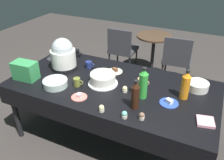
{
  "coord_description": "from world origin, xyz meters",
  "views": [
    {
      "loc": [
        0.91,
        -1.93,
        2.04
      ],
      "look_at": [
        0.0,
        0.0,
        0.8
      ],
      "focal_mm": 37.26,
      "sensor_mm": 36.0,
      "label": 1
    }
  ],
  "objects_px": {
    "glass_salad_bowl": "(55,83)",
    "dessert_plate_charcoal": "(54,58)",
    "cupcake_cocoa": "(64,51)",
    "soda_bottle_lime_soda": "(143,84)",
    "maroon_chair_left": "(122,48)",
    "ceramic_snack_bowl": "(198,86)",
    "coffee_mug_navy": "(89,65)",
    "cupcake_vanilla": "(125,89)",
    "soda_bottle_orange_juice": "(185,85)",
    "soda_carton": "(25,71)",
    "slow_cooker": "(63,55)",
    "potluck_table": "(112,89)",
    "dessert_plate_cream": "(115,71)",
    "coffee_mug_black": "(77,53)",
    "frosted_layer_cake": "(103,79)",
    "soda_bottle_cola": "(135,96)",
    "cupcake_rose": "(124,115)",
    "dessert_plate_coral": "(79,96)",
    "coffee_mug_tan": "(142,82)",
    "coffee_mug_olive": "(77,82)",
    "maroon_chair_right": "(177,57)",
    "cupcake_lemon": "(102,108)",
    "dessert_plate_cobalt": "(169,102)",
    "round_cafe_table": "(153,48)",
    "cupcake_berry": "(142,116)"
  },
  "relations": [
    {
      "from": "dessert_plate_coral",
      "to": "dessert_plate_cream",
      "type": "bearing_deg",
      "value": 81.54
    },
    {
      "from": "coffee_mug_olive",
      "to": "maroon_chair_right",
      "type": "xyz_separation_m",
      "value": [
        0.72,
        1.75,
        -0.3
      ]
    },
    {
      "from": "frosted_layer_cake",
      "to": "soda_bottle_cola",
      "type": "height_order",
      "value": "soda_bottle_cola"
    },
    {
      "from": "cupcake_vanilla",
      "to": "frosted_layer_cake",
      "type": "bearing_deg",
      "value": 169.83
    },
    {
      "from": "dessert_plate_cream",
      "to": "soda_bottle_orange_juice",
      "type": "xyz_separation_m",
      "value": [
        0.83,
        -0.2,
        0.13
      ]
    },
    {
      "from": "ceramic_snack_bowl",
      "to": "coffee_mug_navy",
      "type": "relative_size",
      "value": 1.89
    },
    {
      "from": "dessert_plate_charcoal",
      "to": "coffee_mug_olive",
      "type": "relative_size",
      "value": 1.54
    },
    {
      "from": "glass_salad_bowl",
      "to": "coffee_mug_navy",
      "type": "relative_size",
      "value": 2.21
    },
    {
      "from": "cupcake_cocoa",
      "to": "maroon_chair_left",
      "type": "bearing_deg",
      "value": 69.81
    },
    {
      "from": "cupcake_vanilla",
      "to": "coffee_mug_navy",
      "type": "relative_size",
      "value": 0.58
    },
    {
      "from": "coffee_mug_black",
      "to": "ceramic_snack_bowl",
      "type": "bearing_deg",
      "value": -5.64
    },
    {
      "from": "frosted_layer_cake",
      "to": "coffee_mug_black",
      "type": "xyz_separation_m",
      "value": [
        -0.63,
        0.47,
        -0.01
      ]
    },
    {
      "from": "dessert_plate_cobalt",
      "to": "cupcake_berry",
      "type": "height_order",
      "value": "cupcake_berry"
    },
    {
      "from": "slow_cooker",
      "to": "dessert_plate_cobalt",
      "type": "distance_m",
      "value": 1.33
    },
    {
      "from": "dessert_plate_coral",
      "to": "coffee_mug_tan",
      "type": "xyz_separation_m",
      "value": [
        0.48,
        0.47,
        0.03
      ]
    },
    {
      "from": "dessert_plate_charcoal",
      "to": "maroon_chair_right",
      "type": "bearing_deg",
      "value": 43.8
    },
    {
      "from": "cupcake_cocoa",
      "to": "soda_bottle_lime_soda",
      "type": "relative_size",
      "value": 0.21
    },
    {
      "from": "glass_salad_bowl",
      "to": "cupcake_cocoa",
      "type": "relative_size",
      "value": 3.83
    },
    {
      "from": "coffee_mug_navy",
      "to": "potluck_table",
      "type": "bearing_deg",
      "value": -28.55
    },
    {
      "from": "frosted_layer_cake",
      "to": "soda_bottle_lime_soda",
      "type": "relative_size",
      "value": 0.99
    },
    {
      "from": "cupcake_cocoa",
      "to": "coffee_mug_black",
      "type": "distance_m",
      "value": 0.23
    },
    {
      "from": "glass_salad_bowl",
      "to": "cupcake_lemon",
      "type": "bearing_deg",
      "value": -15.49
    },
    {
      "from": "cupcake_rose",
      "to": "soda_carton",
      "type": "bearing_deg",
      "value": 172.53
    },
    {
      "from": "glass_salad_bowl",
      "to": "soda_carton",
      "type": "xyz_separation_m",
      "value": [
        -0.39,
        -0.01,
        0.06
      ]
    },
    {
      "from": "potluck_table",
      "to": "cupcake_rose",
      "type": "relative_size",
      "value": 32.59
    },
    {
      "from": "cupcake_lemon",
      "to": "soda_carton",
      "type": "bearing_deg",
      "value": 170.67
    },
    {
      "from": "coffee_mug_navy",
      "to": "maroon_chair_left",
      "type": "height_order",
      "value": "maroon_chair_left"
    },
    {
      "from": "coffee_mug_olive",
      "to": "ceramic_snack_bowl",
      "type": "bearing_deg",
      "value": 22.08
    },
    {
      "from": "slow_cooker",
      "to": "cupcake_lemon",
      "type": "height_order",
      "value": "slow_cooker"
    },
    {
      "from": "cupcake_vanilla",
      "to": "soda_bottle_orange_juice",
      "type": "relative_size",
      "value": 0.22
    },
    {
      "from": "dessert_plate_cobalt",
      "to": "dessert_plate_coral",
      "type": "bearing_deg",
      "value": -161.41
    },
    {
      "from": "cupcake_cocoa",
      "to": "soda_bottle_lime_soda",
      "type": "height_order",
      "value": "soda_bottle_lime_soda"
    },
    {
      "from": "soda_carton",
      "to": "maroon_chair_right",
      "type": "relative_size",
      "value": 0.31
    },
    {
      "from": "coffee_mug_black",
      "to": "dessert_plate_cobalt",
      "type": "bearing_deg",
      "value": -21.08
    },
    {
      "from": "soda_bottle_cola",
      "to": "round_cafe_table",
      "type": "bearing_deg",
      "value": 101.31
    },
    {
      "from": "glass_salad_bowl",
      "to": "dessert_plate_charcoal",
      "type": "distance_m",
      "value": 0.7
    },
    {
      "from": "coffee_mug_tan",
      "to": "cupcake_rose",
      "type": "bearing_deg",
      "value": -86.34
    },
    {
      "from": "dessert_plate_cream",
      "to": "dessert_plate_coral",
      "type": "relative_size",
      "value": 1.14
    },
    {
      "from": "soda_bottle_lime_soda",
      "to": "maroon_chair_right",
      "type": "relative_size",
      "value": 0.38
    },
    {
      "from": "cupcake_berry",
      "to": "maroon_chair_right",
      "type": "bearing_deg",
      "value": 92.06
    },
    {
      "from": "slow_cooker",
      "to": "dessert_plate_coral",
      "type": "bearing_deg",
      "value": -42.47
    },
    {
      "from": "dessert_plate_coral",
      "to": "soda_carton",
      "type": "height_order",
      "value": "soda_carton"
    },
    {
      "from": "dessert_plate_coral",
      "to": "round_cafe_table",
      "type": "height_order",
      "value": "dessert_plate_coral"
    },
    {
      "from": "cupcake_berry",
      "to": "cupcake_rose",
      "type": "bearing_deg",
      "value": -161.99
    },
    {
      "from": "frosted_layer_cake",
      "to": "potluck_table",
      "type": "bearing_deg",
      "value": 21.39
    },
    {
      "from": "soda_carton",
      "to": "slow_cooker",
      "type": "bearing_deg",
      "value": 54.67
    },
    {
      "from": "cupcake_rose",
      "to": "soda_carton",
      "type": "xyz_separation_m",
      "value": [
        -1.25,
        0.16,
        0.07
      ]
    },
    {
      "from": "dessert_plate_coral",
      "to": "coffee_mug_navy",
      "type": "distance_m",
      "value": 0.64
    },
    {
      "from": "frosted_layer_cake",
      "to": "coffee_mug_olive",
      "type": "distance_m",
      "value": 0.27
    },
    {
      "from": "potluck_table",
      "to": "dessert_plate_cream",
      "type": "height_order",
      "value": "dessert_plate_cream"
    }
  ]
}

